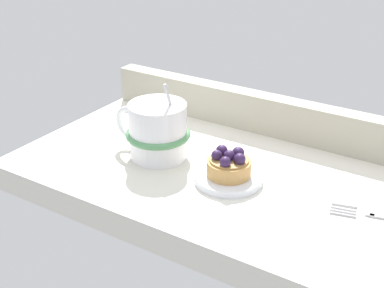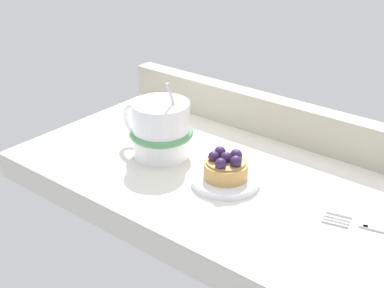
% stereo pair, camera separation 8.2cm
% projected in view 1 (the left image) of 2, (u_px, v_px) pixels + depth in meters
% --- Properties ---
extents(ground_plane, '(0.66, 0.37, 0.04)m').
position_uv_depth(ground_plane, '(222.00, 182.00, 0.85)').
color(ground_plane, silver).
extents(window_rail_back, '(0.65, 0.03, 0.07)m').
position_uv_depth(window_rail_back, '(269.00, 114.00, 0.95)').
color(window_rail_back, '#B2AD99').
rests_on(window_rail_back, ground_plane).
extents(dessert_plate, '(0.10, 0.10, 0.01)m').
position_uv_depth(dessert_plate, '(228.00, 178.00, 0.80)').
color(dessert_plate, silver).
rests_on(dessert_plate, ground_plane).
extents(raspberry_tart, '(0.07, 0.07, 0.04)m').
position_uv_depth(raspberry_tart, '(229.00, 165.00, 0.79)').
color(raspberry_tart, tan).
rests_on(raspberry_tart, dessert_plate).
extents(coffee_mug, '(0.14, 0.11, 0.13)m').
position_uv_depth(coffee_mug, '(157.00, 131.00, 0.86)').
color(coffee_mug, white).
rests_on(coffee_mug, ground_plane).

